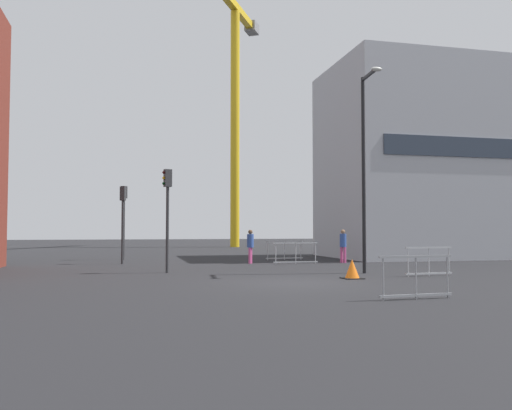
# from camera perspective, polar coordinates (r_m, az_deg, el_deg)

# --- Properties ---
(ground) EXTENTS (160.00, 160.00, 0.00)m
(ground) POSITION_cam_1_polar(r_m,az_deg,el_deg) (17.49, 3.98, -8.27)
(ground) COLOR black
(office_block) EXTENTS (13.04, 8.49, 11.91)m
(office_block) POSITION_cam_1_polar(r_m,az_deg,el_deg) (35.89, 18.23, 4.27)
(office_block) COLOR #A8AAB2
(office_block) RESTS_ON ground
(construction_crane) EXTENTS (10.17, 16.77, 24.70)m
(construction_crane) POSITION_cam_1_polar(r_m,az_deg,el_deg) (54.67, -2.40, 12.93)
(construction_crane) COLOR gold
(construction_crane) RESTS_ON ground
(streetlamp_tall) EXTENTS (0.44, 1.70, 7.81)m
(streetlamp_tall) POSITION_cam_1_polar(r_m,az_deg,el_deg) (21.58, 11.54, 4.99)
(streetlamp_tall) COLOR black
(streetlamp_tall) RESTS_ON ground
(traffic_light_near) EXTENTS (0.39, 0.31, 4.13)m
(traffic_light_near) POSITION_cam_1_polar(r_m,az_deg,el_deg) (21.66, -9.41, 0.17)
(traffic_light_near) COLOR #2D2D30
(traffic_light_near) RESTS_ON ground
(traffic_light_median) EXTENTS (0.37, 0.37, 4.21)m
(traffic_light_median) POSITION_cam_1_polar(r_m,az_deg,el_deg) (31.53, -13.87, -0.57)
(traffic_light_median) COLOR #2D2D30
(traffic_light_median) RESTS_ON ground
(traffic_light_island) EXTENTS (0.31, 0.39, 3.88)m
(traffic_light_island) POSITION_cam_1_polar(r_m,az_deg,el_deg) (27.68, -14.00, -0.71)
(traffic_light_island) COLOR #2D2D30
(traffic_light_island) RESTS_ON ground
(pedestrian_walking) EXTENTS (0.34, 0.34, 1.72)m
(pedestrian_walking) POSITION_cam_1_polar(r_m,az_deg,el_deg) (28.12, 9.25, -4.06)
(pedestrian_walking) COLOR #D14C8C
(pedestrian_walking) RESTS_ON ground
(pedestrian_waiting) EXTENTS (0.34, 0.34, 1.71)m
(pedestrian_waiting) POSITION_cam_1_polar(r_m,az_deg,el_deg) (27.21, -0.60, -4.16)
(pedestrian_waiting) COLOR #D14C8C
(pedestrian_waiting) RESTS_ON ground
(safety_barrier_rear) EXTENTS (2.04, 0.21, 1.08)m
(safety_barrier_rear) POSITION_cam_1_polar(r_m,az_deg,el_deg) (13.89, 16.66, -7.30)
(safety_barrier_rear) COLOR gray
(safety_barrier_rear) RESTS_ON ground
(safety_barrier_right_run) EXTENTS (1.96, 0.19, 1.08)m
(safety_barrier_right_run) POSITION_cam_1_polar(r_m,az_deg,el_deg) (20.88, 17.93, -5.68)
(safety_barrier_right_run) COLOR #B2B5BA
(safety_barrier_right_run) RESTS_ON ground
(safety_barrier_mid_span) EXTENTS (2.26, 0.30, 1.08)m
(safety_barrier_mid_span) POSITION_cam_1_polar(r_m,az_deg,el_deg) (30.56, 3.05, -4.80)
(safety_barrier_mid_span) COLOR #B2B5BA
(safety_barrier_mid_span) RESTS_ON ground
(safety_barrier_front) EXTENTS (2.32, 0.09, 1.08)m
(safety_barrier_front) POSITION_cam_1_polar(r_m,az_deg,el_deg) (26.98, 4.26, -5.08)
(safety_barrier_front) COLOR #B2B5BA
(safety_barrier_front) RESTS_ON ground
(traffic_cone_by_barrier) EXTENTS (0.68, 0.68, 0.69)m
(traffic_cone_by_barrier) POSITION_cam_1_polar(r_m,az_deg,el_deg) (19.18, 10.20, -6.77)
(traffic_cone_by_barrier) COLOR black
(traffic_cone_by_barrier) RESTS_ON ground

